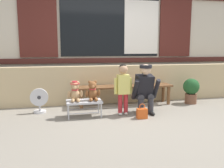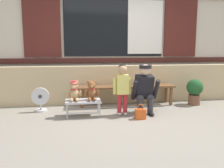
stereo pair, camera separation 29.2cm
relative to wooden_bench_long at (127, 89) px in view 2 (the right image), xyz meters
The scene contains 12 objects.
ground_plane 1.13m from the wooden_bench_long, 97.62° to the right, with size 60.00×60.00×0.00m, color gray.
brick_low_wall 0.40m from the wooden_bench_long, 111.23° to the left, with size 8.12×0.25×0.85m, color tan.
shop_facade 1.61m from the wooden_bench_long, 98.92° to the left, with size 8.28×0.26×3.41m.
wooden_bench_long is the anchor object (origin of this frame).
small_display_bench 1.20m from the wooden_bench_long, 144.52° to the right, with size 0.64×0.36×0.30m.
teddy_bear_with_hat 1.33m from the wooden_bench_long, 148.62° to the right, with size 0.28×0.27×0.36m.
teddy_bear_plain 1.07m from the wooden_bench_long, 139.57° to the right, with size 0.28×0.26×0.36m.
child_standing 0.79m from the wooden_bench_long, 108.63° to the right, with size 0.35×0.18×0.96m.
adult_crouching 0.74m from the wooden_bench_long, 74.41° to the right, with size 0.50×0.49×0.95m.
handbag_on_ground 1.07m from the wooden_bench_long, 88.68° to the right, with size 0.18×0.11×0.27m.
potted_plant 1.51m from the wooden_bench_long, ahead, with size 0.36×0.36×0.57m.
floor_fan 1.81m from the wooden_bench_long, behind, with size 0.34×0.24×0.48m.
Camera 2 is at (-0.98, -3.92, 1.25)m, focal length 38.05 mm.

